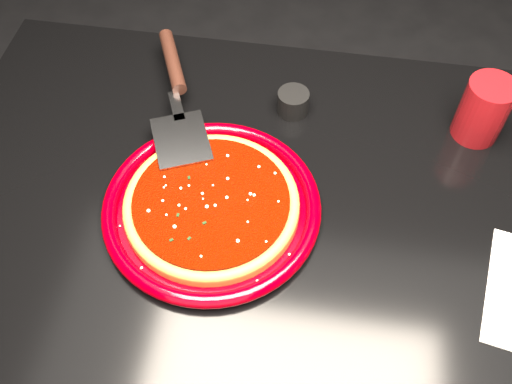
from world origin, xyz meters
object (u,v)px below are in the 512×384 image
(plate, at_px, (212,207))
(ramekin, at_px, (293,102))
(pizza_server, at_px, (178,95))
(cup, at_px, (483,110))
(table, at_px, (301,338))

(plate, xyz_separation_m, ramekin, (0.09, 0.22, 0.01))
(plate, height_order, pizza_server, pizza_server)
(pizza_server, bearing_deg, ramekin, -13.10)
(cup, bearing_deg, plate, -150.79)
(table, xyz_separation_m, pizza_server, (-0.25, 0.21, 0.42))
(pizza_server, bearing_deg, plate, -86.99)
(table, height_order, plate, plate)
(ramekin, bearing_deg, plate, -112.89)
(plate, distance_m, cup, 0.44)
(ramekin, bearing_deg, cup, -0.31)
(pizza_server, bearing_deg, table, -63.36)
(table, distance_m, pizza_server, 0.53)
(cup, xyz_separation_m, ramekin, (-0.29, 0.00, -0.03))
(table, relative_size, cup, 11.60)
(table, xyz_separation_m, cup, (0.23, 0.24, 0.43))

